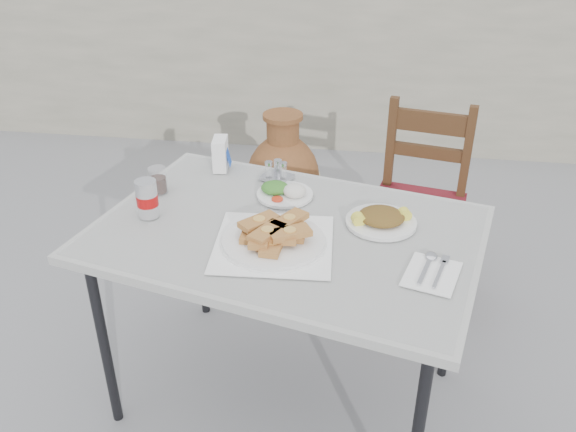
# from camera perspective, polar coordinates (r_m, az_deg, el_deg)

# --- Properties ---
(ground) EXTENTS (80.00, 80.00, 0.00)m
(ground) POSITION_cam_1_polar(r_m,az_deg,el_deg) (2.46, 1.49, -16.45)
(ground) COLOR slate
(ground) RESTS_ON ground
(cafe_table) EXTENTS (1.40, 1.11, 0.75)m
(cafe_table) POSITION_cam_1_polar(r_m,az_deg,el_deg) (2.02, -0.15, -2.46)
(cafe_table) COLOR black
(cafe_table) RESTS_ON ground
(pide_plate) EXTENTS (0.39, 0.39, 0.08)m
(pide_plate) POSITION_cam_1_polar(r_m,az_deg,el_deg) (1.89, -1.36, -1.77)
(pide_plate) COLOR white
(pide_plate) RESTS_ON cafe_table
(salad_rice_plate) EXTENTS (0.20, 0.20, 0.05)m
(salad_rice_plate) POSITION_cam_1_polar(r_m,az_deg,el_deg) (2.18, -0.36, 2.33)
(salad_rice_plate) COLOR white
(salad_rice_plate) RESTS_ON cafe_table
(salad_chopped_plate) EXTENTS (0.23, 0.23, 0.05)m
(salad_chopped_plate) POSITION_cam_1_polar(r_m,az_deg,el_deg) (2.03, 8.72, -0.24)
(salad_chopped_plate) COLOR white
(salad_chopped_plate) RESTS_ON cafe_table
(soda_can) EXTENTS (0.07, 0.07, 0.13)m
(soda_can) POSITION_cam_1_polar(r_m,az_deg,el_deg) (2.09, -13.04, 1.61)
(soda_can) COLOR silver
(soda_can) RESTS_ON cafe_table
(cola_glass) EXTENTS (0.07, 0.07, 0.09)m
(cola_glass) POSITION_cam_1_polar(r_m,az_deg,el_deg) (2.25, -12.05, 3.19)
(cola_glass) COLOR white
(cola_glass) RESTS_ON cafe_table
(napkin_holder) EXTENTS (0.07, 0.11, 0.12)m
(napkin_holder) POSITION_cam_1_polar(r_m,az_deg,el_deg) (2.38, -6.34, 5.81)
(napkin_holder) COLOR white
(napkin_holder) RESTS_ON cafe_table
(condiment_caddy) EXTENTS (0.13, 0.12, 0.08)m
(condiment_caddy) POSITION_cam_1_polar(r_m,az_deg,el_deg) (2.30, -1.05, 4.07)
(condiment_caddy) COLOR silver
(condiment_caddy) RESTS_ON cafe_table
(cutlery_napkin) EXTENTS (0.19, 0.22, 0.01)m
(cutlery_napkin) POSITION_cam_1_polar(r_m,az_deg,el_deg) (1.83, 13.33, -4.99)
(cutlery_napkin) COLOR white
(cutlery_napkin) RESTS_ON cafe_table
(chair) EXTENTS (0.47, 0.47, 0.90)m
(chair) POSITION_cam_1_polar(r_m,az_deg,el_deg) (2.80, 12.10, 1.17)
(chair) COLOR #37220F
(chair) RESTS_ON ground
(terracotta_urn) EXTENTS (0.40, 0.40, 0.70)m
(terracotta_urn) POSITION_cam_1_polar(r_m,az_deg,el_deg) (3.27, -0.46, 3.39)
(terracotta_urn) COLOR brown
(terracotta_urn) RESTS_ON ground
(back_wall) EXTENTS (6.00, 0.25, 1.20)m
(back_wall) POSITION_cam_1_polar(r_m,az_deg,el_deg) (4.36, 5.68, 14.02)
(back_wall) COLOR #A09885
(back_wall) RESTS_ON ground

